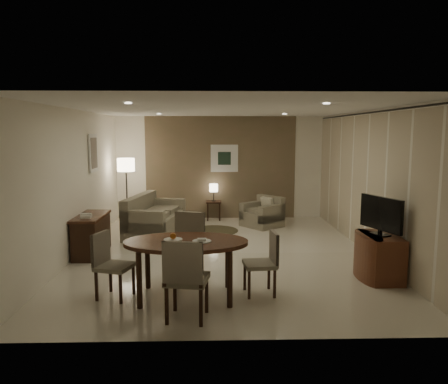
{
  "coord_description": "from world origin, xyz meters",
  "views": [
    {
      "loc": [
        -0.23,
        -8.05,
        2.28
      ],
      "look_at": [
        0.0,
        0.2,
        1.15
      ],
      "focal_mm": 35.0,
      "sensor_mm": 36.0,
      "label": 1
    }
  ],
  "objects_px": {
    "chair_left": "(115,266)",
    "sofa": "(155,215)",
    "floor_lamp": "(127,192)",
    "tv_cabinet": "(380,257)",
    "console_desk": "(92,235)",
    "dining_table": "(186,269)",
    "chair_right": "(259,263)",
    "chair_far": "(185,248)",
    "armchair": "(262,212)",
    "chair_near": "(187,278)",
    "side_table": "(214,210)"
  },
  "relations": [
    {
      "from": "chair_left",
      "to": "sofa",
      "type": "bearing_deg",
      "value": 16.63
    },
    {
      "from": "floor_lamp",
      "to": "tv_cabinet",
      "type": "bearing_deg",
      "value": -41.17
    },
    {
      "from": "console_desk",
      "to": "dining_table",
      "type": "bearing_deg",
      "value": -49.22
    },
    {
      "from": "chair_right",
      "to": "dining_table",
      "type": "bearing_deg",
      "value": -90.01
    },
    {
      "from": "sofa",
      "to": "floor_lamp",
      "type": "bearing_deg",
      "value": 50.76
    },
    {
      "from": "chair_far",
      "to": "armchair",
      "type": "xyz_separation_m",
      "value": [
        1.63,
        3.93,
        -0.16
      ]
    },
    {
      "from": "armchair",
      "to": "floor_lamp",
      "type": "distance_m",
      "value": 3.35
    },
    {
      "from": "sofa",
      "to": "chair_near",
      "type": "bearing_deg",
      "value": -157.03
    },
    {
      "from": "console_desk",
      "to": "armchair",
      "type": "height_order",
      "value": "console_desk"
    },
    {
      "from": "tv_cabinet",
      "to": "chair_left",
      "type": "xyz_separation_m",
      "value": [
        -3.97,
        -0.69,
        0.11
      ]
    },
    {
      "from": "chair_left",
      "to": "tv_cabinet",
      "type": "bearing_deg",
      "value": -62.55
    },
    {
      "from": "chair_far",
      "to": "chair_right",
      "type": "height_order",
      "value": "chair_far"
    },
    {
      "from": "floor_lamp",
      "to": "chair_left",
      "type": "bearing_deg",
      "value": -81.14
    },
    {
      "from": "chair_far",
      "to": "floor_lamp",
      "type": "relative_size",
      "value": 0.63
    },
    {
      "from": "chair_far",
      "to": "floor_lamp",
      "type": "distance_m",
      "value": 4.53
    },
    {
      "from": "armchair",
      "to": "side_table",
      "type": "height_order",
      "value": "armchair"
    },
    {
      "from": "console_desk",
      "to": "sofa",
      "type": "bearing_deg",
      "value": 59.4
    },
    {
      "from": "chair_left",
      "to": "armchair",
      "type": "distance_m",
      "value": 5.23
    },
    {
      "from": "chair_left",
      "to": "dining_table",
      "type": "bearing_deg",
      "value": -73.01
    },
    {
      "from": "dining_table",
      "to": "armchair",
      "type": "relative_size",
      "value": 2.09
    },
    {
      "from": "floor_lamp",
      "to": "chair_near",
      "type": "bearing_deg",
      "value": -72.11
    },
    {
      "from": "console_desk",
      "to": "chair_left",
      "type": "relative_size",
      "value": 1.31
    },
    {
      "from": "tv_cabinet",
      "to": "chair_right",
      "type": "height_order",
      "value": "chair_right"
    },
    {
      "from": "floor_lamp",
      "to": "side_table",
      "type": "bearing_deg",
      "value": 15.46
    },
    {
      "from": "sofa",
      "to": "floor_lamp",
      "type": "distance_m",
      "value": 1.33
    },
    {
      "from": "chair_left",
      "to": "armchair",
      "type": "bearing_deg",
      "value": -11.75
    },
    {
      "from": "armchair",
      "to": "chair_near",
      "type": "bearing_deg",
      "value": -54.96
    },
    {
      "from": "sofa",
      "to": "chair_right",
      "type": "bearing_deg",
      "value": -141.67
    },
    {
      "from": "console_desk",
      "to": "chair_right",
      "type": "relative_size",
      "value": 1.34
    },
    {
      "from": "floor_lamp",
      "to": "armchair",
      "type": "bearing_deg",
      "value": -4.66
    },
    {
      "from": "chair_far",
      "to": "side_table",
      "type": "xyz_separation_m",
      "value": [
        0.46,
        4.79,
        -0.28
      ]
    },
    {
      "from": "side_table",
      "to": "floor_lamp",
      "type": "xyz_separation_m",
      "value": [
        -2.14,
        -0.59,
        0.58
      ]
    },
    {
      "from": "side_table",
      "to": "armchair",
      "type": "bearing_deg",
      "value": -36.35
    },
    {
      "from": "dining_table",
      "to": "chair_far",
      "type": "relative_size",
      "value": 1.63
    },
    {
      "from": "chair_right",
      "to": "sofa",
      "type": "distance_m",
      "value": 4.24
    },
    {
      "from": "side_table",
      "to": "floor_lamp",
      "type": "distance_m",
      "value": 2.3
    },
    {
      "from": "tv_cabinet",
      "to": "side_table",
      "type": "xyz_separation_m",
      "value": [
        -2.59,
        4.73,
        -0.1
      ]
    },
    {
      "from": "dining_table",
      "to": "chair_left",
      "type": "relative_size",
      "value": 1.87
    },
    {
      "from": "chair_near",
      "to": "armchair",
      "type": "bearing_deg",
      "value": -97.31
    },
    {
      "from": "side_table",
      "to": "chair_near",
      "type": "bearing_deg",
      "value": -93.28
    },
    {
      "from": "side_table",
      "to": "tv_cabinet",
      "type": "bearing_deg",
      "value": -61.31
    },
    {
      "from": "dining_table",
      "to": "side_table",
      "type": "xyz_separation_m",
      "value": [
        0.4,
        5.43,
        -0.15
      ]
    },
    {
      "from": "chair_near",
      "to": "floor_lamp",
      "type": "distance_m",
      "value": 5.83
    },
    {
      "from": "console_desk",
      "to": "chair_far",
      "type": "xyz_separation_m",
      "value": [
        1.84,
        -1.56,
        0.15
      ]
    },
    {
      "from": "console_desk",
      "to": "side_table",
      "type": "xyz_separation_m",
      "value": [
        2.3,
        3.23,
        -0.13
      ]
    },
    {
      "from": "console_desk",
      "to": "chair_left",
      "type": "height_order",
      "value": "chair_left"
    },
    {
      "from": "tv_cabinet",
      "to": "chair_right",
      "type": "relative_size",
      "value": 1.01
    },
    {
      "from": "chair_near",
      "to": "chair_right",
      "type": "distance_m",
      "value": 1.27
    },
    {
      "from": "console_desk",
      "to": "chair_near",
      "type": "height_order",
      "value": "chair_near"
    },
    {
      "from": "console_desk",
      "to": "sofa",
      "type": "xyz_separation_m",
      "value": [
        0.98,
        1.65,
        0.06
      ]
    }
  ]
}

